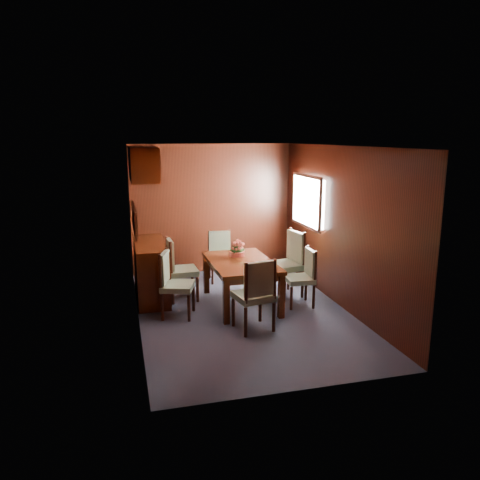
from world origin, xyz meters
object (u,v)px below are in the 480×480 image
object	(u,v)px
sideboard	(151,270)
chair_head	(256,291)
chair_left_near	(172,280)
chair_right_near	(304,274)
dining_table	(241,267)
flower_centerpiece	(237,248)

from	to	relation	value
sideboard	chair_head	size ratio (longest dim) A/B	1.40
chair_left_near	chair_head	xyz separation A→B (m)	(0.99, -0.82, 0.02)
sideboard	chair_right_near	xyz separation A→B (m)	(2.22, -0.94, 0.04)
dining_table	chair_left_near	xyz separation A→B (m)	(-1.06, -0.20, -0.06)
sideboard	chair_right_near	bearing A→B (deg)	-22.85
chair_right_near	chair_head	size ratio (longest dim) A/B	0.89
flower_centerpiece	chair_head	bearing A→B (deg)	-93.53
sideboard	flower_centerpiece	bearing A→B (deg)	-15.93
chair_head	chair_right_near	bearing A→B (deg)	27.78
dining_table	chair_head	bearing A→B (deg)	-94.71
dining_table	flower_centerpiece	xyz separation A→B (m)	(0.02, 0.31, 0.22)
chair_left_near	chair_head	distance (m)	1.29
chair_right_near	chair_head	bearing A→B (deg)	132.07
dining_table	flower_centerpiece	distance (m)	0.38
dining_table	chair_right_near	world-z (taller)	chair_right_near
dining_table	chair_left_near	bearing A→B (deg)	-170.14
sideboard	chair_head	xyz separation A→B (m)	(1.24, -1.70, 0.10)
sideboard	dining_table	size ratio (longest dim) A/B	0.94
chair_right_near	flower_centerpiece	world-z (taller)	flower_centerpiece
flower_centerpiece	dining_table	bearing A→B (deg)	-93.01
sideboard	flower_centerpiece	size ratio (longest dim) A/B	5.47
chair_right_near	chair_head	world-z (taller)	chair_head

